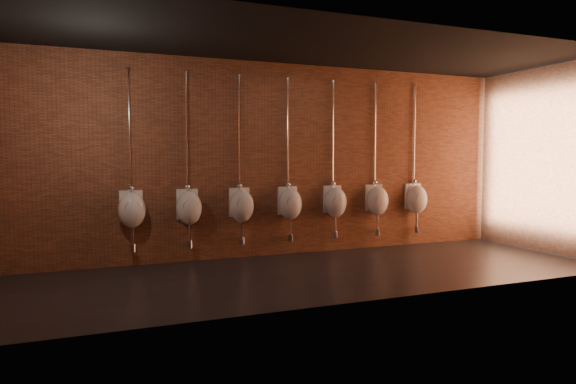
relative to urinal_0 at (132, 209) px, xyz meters
name	(u,v)px	position (x,y,z in m)	size (l,w,h in m)	color
ground	(324,272)	(2.50, -1.36, -0.88)	(8.50, 8.50, 0.00)	black
room_shell	(324,131)	(2.50, -1.36, 1.13)	(8.54, 3.04, 3.22)	black
urinal_0	(132,209)	(0.00, 0.00, 0.00)	(0.40, 0.35, 2.72)	white
urinal_1	(189,207)	(0.85, 0.00, 0.00)	(0.40, 0.35, 2.72)	white
urinal_2	(241,205)	(1.69, 0.00, 0.00)	(0.40, 0.35, 2.72)	white
urinal_3	(290,203)	(2.54, 0.00, 0.00)	(0.40, 0.35, 2.72)	white
urinal_4	(335,201)	(3.38, 0.00, 0.00)	(0.40, 0.35, 2.72)	white
urinal_5	(377,200)	(4.23, 0.00, 0.00)	(0.40, 0.35, 2.72)	white
urinal_6	(417,198)	(5.07, 0.00, 0.00)	(0.40, 0.35, 2.72)	white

